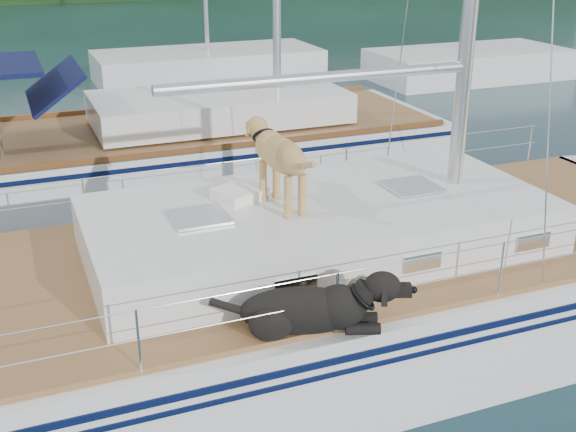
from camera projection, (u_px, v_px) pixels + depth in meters
name	position (u px, v px, depth m)	size (l,w,h in m)	color
ground	(255.00, 353.00, 8.55)	(120.00, 120.00, 0.00)	black
main_sailboat	(262.00, 301.00, 8.32)	(12.00, 4.03, 14.01)	silver
neighbor_sailboat	(167.00, 153.00, 13.88)	(11.00, 3.50, 13.30)	silver
bg_boat_center	(208.00, 66.00, 23.53)	(7.20, 3.00, 11.65)	silver
bg_boat_east	(468.00, 65.00, 23.70)	(6.40, 3.00, 11.65)	silver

